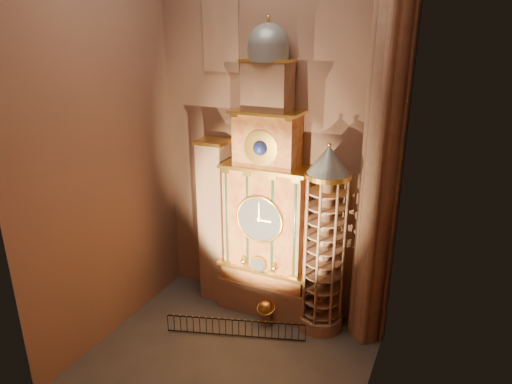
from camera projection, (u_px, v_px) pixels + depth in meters
The scene contains 11 objects.
floor at pixel (228, 358), 23.70m from camera, with size 14.00×14.00×0.00m, color #383330.
wall_back at pixel (275, 128), 25.11m from camera, with size 22.00×22.00×0.00m, color #8A5D4A.
wall_left at pixel (99, 138), 22.75m from camera, with size 22.00×22.00×0.00m, color #8A5D4A.
wall_right at pixel (385, 173), 17.22m from camera, with size 22.00×22.00×0.00m, color #8A5D4A.
astronomical_clock at pixel (267, 207), 25.69m from camera, with size 5.60×2.41×16.70m.
portrait_tower at pixel (215, 222), 27.56m from camera, with size 1.80×1.60×10.20m.
stair_turret at pixel (324, 243), 24.56m from camera, with size 2.50×2.50×10.80m.
gothic_pier at pixel (384, 143), 21.85m from camera, with size 2.04×2.04×22.00m.
stained_glass_window at pixel (221, 22), 24.45m from camera, with size 2.20×0.14×5.20m.
celestial_globe at pixel (266, 310), 26.17m from camera, with size 1.06×1.00×1.51m.
iron_railing at pixel (236, 328), 25.15m from camera, with size 7.35×2.42×1.07m.
Camera 1 is at (9.47, -16.98, 16.15)m, focal length 32.00 mm.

